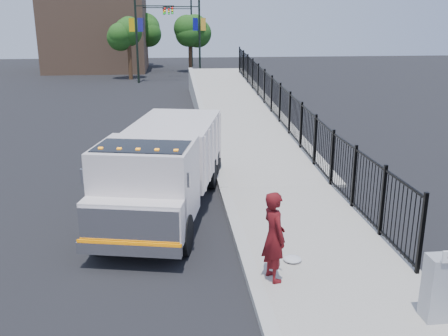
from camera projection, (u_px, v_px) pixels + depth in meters
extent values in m
plane|color=black|center=(241.00, 245.00, 12.36)|extent=(120.00, 120.00, 0.00)
cube|color=#9E998E|center=(344.00, 280.00, 10.64)|extent=(3.55, 12.00, 0.12)
cube|color=#ADAAA3|center=(255.00, 284.00, 10.43)|extent=(0.30, 12.00, 0.16)
cube|color=#9E998E|center=(238.00, 119.00, 27.80)|extent=(3.95, 24.06, 3.19)
cube|color=black|center=(279.00, 116.00, 23.88)|extent=(0.10, 28.00, 1.80)
cube|color=black|center=(168.00, 190.00, 14.69)|extent=(2.39, 6.73, 0.22)
cube|color=silver|center=(147.00, 183.00, 12.25)|extent=(2.72, 2.61, 1.96)
cube|color=silver|center=(134.00, 221.00, 11.23)|extent=(2.40, 1.17, 0.98)
cube|color=silver|center=(129.00, 227.00, 10.88)|extent=(2.22, 0.56, 0.83)
cube|color=silver|center=(129.00, 249.00, 10.95)|extent=(2.34, 0.68, 0.27)
cube|color=#FF8100|center=(129.00, 243.00, 10.91)|extent=(2.31, 0.55, 0.06)
cube|color=black|center=(143.00, 163.00, 11.85)|extent=(2.38, 1.71, 0.83)
cube|color=silver|center=(175.00, 147.00, 15.61)|extent=(3.19, 4.53, 1.67)
cube|color=silver|center=(82.00, 176.00, 11.32)|extent=(0.07, 0.07, 0.34)
cube|color=silver|center=(188.00, 180.00, 11.06)|extent=(0.07, 0.07, 0.34)
cube|color=orange|center=(101.00, 148.00, 11.49)|extent=(0.11, 0.10, 0.06)
cube|color=orange|center=(119.00, 149.00, 11.45)|extent=(0.11, 0.10, 0.06)
cube|color=orange|center=(138.00, 150.00, 11.40)|extent=(0.11, 0.10, 0.06)
cube|color=orange|center=(157.00, 150.00, 11.36)|extent=(0.11, 0.10, 0.06)
cube|color=orange|center=(176.00, 151.00, 11.31)|extent=(0.11, 0.10, 0.06)
cylinder|color=black|center=(99.00, 231.00, 12.00)|extent=(0.52, 1.03, 0.98)
cylinder|color=black|center=(184.00, 235.00, 11.79)|extent=(0.52, 1.03, 0.98)
cylinder|color=black|center=(149.00, 172.00, 16.58)|extent=(0.52, 1.03, 0.98)
cylinder|color=black|center=(211.00, 174.00, 16.37)|extent=(0.52, 1.03, 0.98)
cylinder|color=black|center=(157.00, 163.00, 17.61)|extent=(0.52, 1.03, 0.98)
cylinder|color=black|center=(215.00, 165.00, 17.39)|extent=(0.52, 1.03, 0.98)
imported|color=#580E12|center=(274.00, 236.00, 10.28)|extent=(0.63, 0.81, 1.94)
cube|color=gray|center=(440.00, 288.00, 8.99)|extent=(0.55, 0.40, 1.25)
ellipsoid|color=silver|center=(292.00, 259.00, 11.30)|extent=(0.41, 0.41, 0.10)
cylinder|color=black|center=(136.00, 35.00, 41.65)|extent=(0.18, 0.18, 8.00)
cube|color=black|center=(155.00, 6.00, 41.15)|extent=(3.20, 0.08, 0.08)
cube|color=black|center=(172.00, 10.00, 41.40)|extent=(0.18, 0.22, 0.60)
cube|color=navy|center=(140.00, 25.00, 41.46)|extent=(0.45, 0.04, 1.10)
cube|color=gold|center=(132.00, 25.00, 41.38)|extent=(0.45, 0.04, 1.10)
cylinder|color=black|center=(199.00, 33.00, 44.89)|extent=(0.18, 0.18, 8.00)
cube|color=black|center=(181.00, 7.00, 44.06)|extent=(3.20, 0.08, 0.08)
cube|color=black|center=(165.00, 11.00, 44.01)|extent=(0.18, 0.22, 0.60)
cube|color=gold|center=(203.00, 24.00, 44.69)|extent=(0.45, 0.04, 1.10)
cube|color=navy|center=(195.00, 24.00, 44.62)|extent=(0.45, 0.04, 1.10)
cylinder|color=black|center=(139.00, 32.00, 49.44)|extent=(0.18, 0.18, 8.00)
cube|color=black|center=(154.00, 8.00, 48.94)|extent=(3.20, 0.08, 0.08)
cube|color=black|center=(169.00, 11.00, 49.19)|extent=(0.18, 0.22, 0.60)
cube|color=#1F3D99|center=(142.00, 24.00, 49.25)|extent=(0.45, 0.04, 1.10)
cube|color=orange|center=(135.00, 24.00, 49.17)|extent=(0.45, 0.04, 1.10)
cylinder|color=black|center=(192.00, 30.00, 55.92)|extent=(0.18, 0.18, 8.00)
cube|color=black|center=(177.00, 9.00, 55.08)|extent=(3.20, 0.08, 0.08)
cube|color=black|center=(164.00, 12.00, 55.04)|extent=(0.18, 0.22, 0.60)
cube|color=orange|center=(195.00, 23.00, 55.72)|extent=(0.45, 0.04, 1.10)
cube|color=navy|center=(188.00, 23.00, 55.65)|extent=(0.45, 0.04, 1.10)
cylinder|color=#382314|center=(130.00, 61.00, 44.72)|extent=(0.36, 0.36, 3.20)
sphere|color=#194714|center=(129.00, 34.00, 44.02)|extent=(2.58, 2.58, 2.58)
cylinder|color=#382314|center=(190.00, 56.00, 50.95)|extent=(0.36, 0.36, 3.20)
sphere|color=#194714|center=(190.00, 32.00, 50.26)|extent=(2.64, 2.64, 2.64)
cylinder|color=#382314|center=(146.00, 53.00, 55.67)|extent=(0.36, 0.36, 3.20)
sphere|color=#194714|center=(145.00, 30.00, 54.97)|extent=(3.34, 3.34, 3.34)
cube|color=#8C664C|center=(97.00, 31.00, 52.12)|extent=(10.00, 10.00, 8.00)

